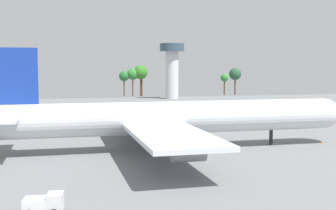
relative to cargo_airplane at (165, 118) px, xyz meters
The scene contains 7 objects.
ground_plane 6.00m from the cargo_airplane, ahead, with size 284.95×284.95×0.00m, color slate.
cargo_airplane is the anchor object (origin of this frame).
fuel_truck 30.85m from the cargo_airplane, 122.77° to the left, with size 4.07×4.05×2.25m.
catering_truck 38.80m from the cargo_airplane, 122.69° to the right, with size 4.25×3.11×2.36m.
safety_cone_nose 33.04m from the cargo_airplane, ahead, with size 0.41×0.41×0.58m, color orange.
control_tower 133.18m from the cargo_airplane, 75.05° to the left, with size 11.80×11.80×26.69m.
tree_line_backdrop 151.42m from the cargo_airplane, 86.71° to the left, with size 128.68×7.45×16.38m.
Camera 1 is at (-19.59, -79.08, 15.49)m, focal length 47.24 mm.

